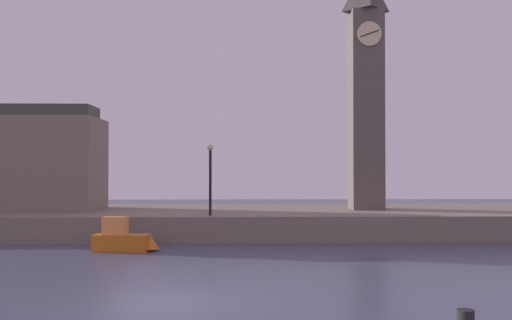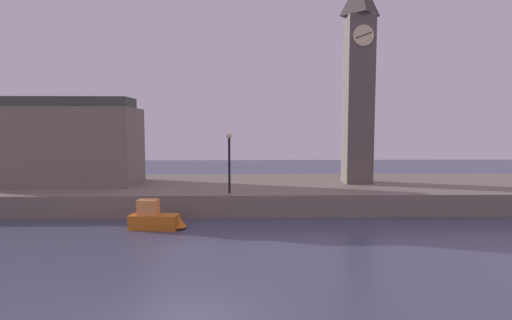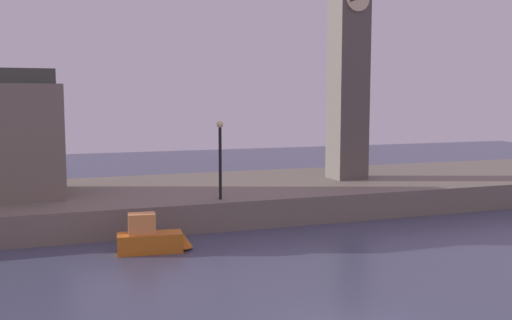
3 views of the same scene
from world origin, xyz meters
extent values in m
plane|color=#474C66|center=(0.00, 0.00, 0.00)|extent=(120.00, 120.00, 0.00)
cube|color=slate|center=(0.00, 20.00, 0.75)|extent=(70.00, 12.00, 1.50)
cube|color=#5B544C|center=(10.53, 19.94, 8.06)|extent=(2.08, 2.08, 13.11)
cylinder|color=beige|center=(10.53, 18.84, 12.90)|extent=(1.58, 0.12, 1.58)
cube|color=black|center=(10.53, 18.77, 12.90)|extent=(1.21, 0.04, 0.48)
cylinder|color=black|center=(0.50, 15.07, 3.36)|extent=(0.16, 0.16, 3.72)
sphere|color=#F2E099|center=(0.50, 15.07, 5.40)|extent=(0.36, 0.36, 0.36)
cube|color=orange|center=(-3.79, 11.44, 0.42)|extent=(2.92, 1.43, 0.85)
cube|color=#FF9947|center=(-4.12, 11.44, 1.30)|extent=(1.24, 0.91, 0.90)
cone|color=orange|center=(-2.38, 11.44, 0.47)|extent=(1.12, 1.12, 0.70)
camera|label=1|loc=(2.32, -17.97, 4.19)|focal=40.41mm
camera|label=2|loc=(1.66, -11.82, 6.01)|focal=28.04mm
camera|label=3|loc=(-7.77, -13.47, 6.71)|focal=40.53mm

